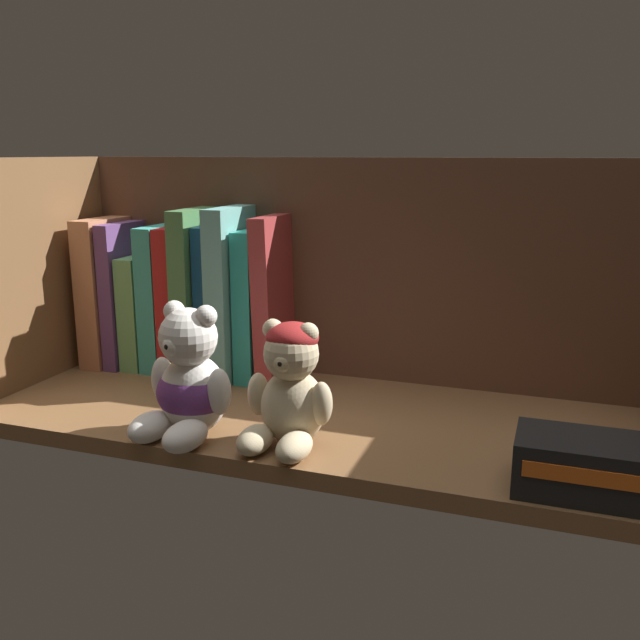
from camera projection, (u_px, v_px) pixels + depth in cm
name	position (u px, v px, depth cm)	size (l,w,h in cm)	color
shelf_board	(321.00, 422.00, 84.00)	(80.55, 29.97, 2.00)	brown
shelf_back_panel	(359.00, 278.00, 94.78)	(82.95, 1.20, 31.99)	brown
shelf_side_panel_left	(33.00, 279.00, 93.68)	(1.60, 32.37, 31.99)	brown
book_0	(113.00, 289.00, 103.97)	(3.51, 13.59, 21.38)	#BF7B55
book_1	(131.00, 293.00, 103.03)	(2.15, 12.75, 20.86)	#663E78
book_2	(148.00, 309.00, 102.66)	(2.98, 11.78, 16.22)	#69AA67
book_3	(166.00, 296.00, 101.13)	(2.85, 11.68, 20.58)	teal
book_4	(185.00, 298.00, 100.16)	(2.58, 11.95, 20.59)	red
book_5	(202.00, 290.00, 98.92)	(2.71, 13.97, 23.15)	#4C824A
book_6	(220.00, 299.00, 98.29)	(2.25, 11.51, 20.99)	navy
book_7	(238.00, 291.00, 97.07)	(2.94, 14.91, 23.55)	#6EB4AB
book_8	(258.00, 303.00, 96.43)	(2.60, 11.68, 20.58)	teal
book_9	(277.00, 298.00, 95.31)	(2.44, 11.85, 22.47)	#AC3939
teddy_bear_larger	(190.00, 384.00, 76.60)	(11.15, 11.88, 14.88)	white
teddy_bear_smaller	(288.00, 388.00, 73.51)	(9.98, 10.20, 13.60)	beige
small_product_box	(580.00, 465.00, 64.08)	(11.65, 7.64, 5.27)	black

